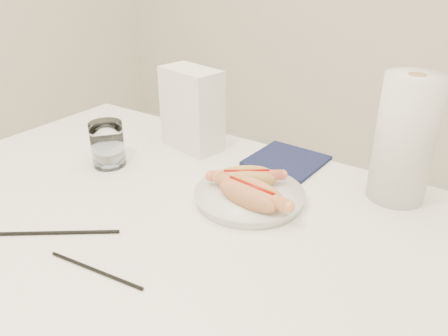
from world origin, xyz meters
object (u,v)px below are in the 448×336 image
Objects in this scene: table at (164,231)px; plate at (249,197)px; hotdog_left at (246,178)px; hotdog_right at (251,194)px; napkin_box at (192,109)px; paper_towel_roll at (405,139)px; water_glass at (107,144)px.

plate reaches higher than table.
hotdog_right is at bearing -87.14° from hotdog_left.
hotdog_right is 0.36m from napkin_box.
paper_towel_roll reaches higher than hotdog_left.
plate is 1.06× the size of napkin_box.
water_glass is at bearing -171.37° from hotdog_right.
hotdog_left is at bearing -148.09° from paper_towel_roll.
paper_towel_roll reaches higher than napkin_box.
hotdog_left is at bearing 10.74° from water_glass.
paper_towel_roll is (0.51, 0.03, 0.03)m from napkin_box.
water_glass is at bearing -159.33° from paper_towel_roll.
paper_towel_roll is at bearing 52.91° from hotdog_right.
napkin_box is (-0.25, 0.13, 0.07)m from hotdog_left.
hotdog_right reaches higher than hotdog_left.
plate is 0.32m from napkin_box.
napkin_box reaches higher than plate.
water_glass is (-0.37, -0.04, 0.05)m from plate.
hotdog_left is 0.29m from napkin_box.
paper_towel_roll reaches higher than water_glass.
hotdog_left is 0.33m from paper_towel_roll.
table is at bearing -164.38° from hotdog_left.
paper_towel_roll is (0.25, 0.19, 0.12)m from plate.
hotdog_left is at bearing 134.31° from plate.
plate is 1.27× the size of hotdog_right.
plate is 0.05m from hotdog_right.
plate is at bearing -142.68° from paper_towel_roll.
water_glass is 0.52× the size of napkin_box.
table is 4.59× the size of paper_towel_roll.
napkin_box is 0.51m from paper_towel_roll.
napkin_box reaches higher than table.
water_glass is 0.41× the size of paper_towel_roll.
water_glass is at bearing 161.80° from table.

